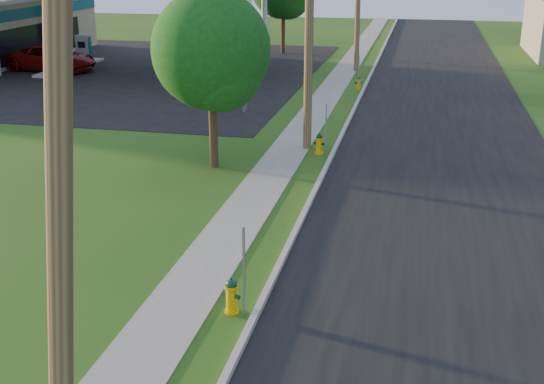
% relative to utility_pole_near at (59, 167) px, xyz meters
% --- Properties ---
extents(road, '(8.00, 120.00, 0.02)m').
position_rel_utility_pole_near_xyz_m(road, '(5.10, 11.00, -4.79)').
color(road, black).
rests_on(road, ground).
extents(curb, '(0.15, 120.00, 0.15)m').
position_rel_utility_pole_near_xyz_m(curb, '(1.10, 11.00, -4.73)').
color(curb, '#A9A79B').
rests_on(curb, ground).
extents(sidewalk, '(1.50, 120.00, 0.03)m').
position_rel_utility_pole_near_xyz_m(sidewalk, '(-0.65, 11.00, -4.79)').
color(sidewalk, gray).
rests_on(sidewalk, ground).
extents(forecourt, '(26.00, 28.00, 0.02)m').
position_rel_utility_pole_near_xyz_m(forecourt, '(-15.40, 33.00, -4.79)').
color(forecourt, black).
rests_on(forecourt, ground).
extents(utility_pole_near, '(1.40, 0.32, 9.48)m').
position_rel_utility_pole_near_xyz_m(utility_pole_near, '(0.00, 0.00, 0.00)').
color(utility_pole_near, brown).
rests_on(utility_pole_near, ground).
extents(utility_pole_mid, '(1.40, 0.32, 9.80)m').
position_rel_utility_pole_near_xyz_m(utility_pole_mid, '(-0.00, 18.00, 0.15)').
color(utility_pole_mid, brown).
rests_on(utility_pole_mid, ground).
extents(sign_post_near, '(0.05, 0.04, 2.00)m').
position_rel_utility_pole_near_xyz_m(sign_post_near, '(0.85, 5.20, -3.80)').
color(sign_post_near, gray).
rests_on(sign_post_near, ground).
extents(sign_post_mid, '(0.05, 0.04, 2.00)m').
position_rel_utility_pole_near_xyz_m(sign_post_mid, '(0.85, 17.00, -3.80)').
color(sign_post_mid, gray).
rests_on(sign_post_mid, ground).
extents(sign_post_far, '(0.05, 0.04, 2.00)m').
position_rel_utility_pole_near_xyz_m(sign_post_far, '(0.85, 29.20, -3.80)').
color(sign_post_far, gray).
rests_on(sign_post_far, ground).
extents(fuel_pump_nw, '(1.20, 3.20, 1.90)m').
position_rel_utility_pole_near_xyz_m(fuel_pump_nw, '(-17.90, 31.00, -4.08)').
color(fuel_pump_nw, '#A9A79B').
rests_on(fuel_pump_nw, ground).
extents(fuel_pump_ne, '(1.20, 3.20, 1.90)m').
position_rel_utility_pole_near_xyz_m(fuel_pump_ne, '(-8.90, 31.00, -4.08)').
color(fuel_pump_ne, '#A9A79B').
rests_on(fuel_pump_ne, ground).
extents(fuel_pump_sw, '(1.20, 3.20, 1.90)m').
position_rel_utility_pole_near_xyz_m(fuel_pump_sw, '(-17.90, 35.00, -4.08)').
color(fuel_pump_sw, '#A9A79B').
rests_on(fuel_pump_sw, ground).
extents(fuel_pump_se, '(1.20, 3.20, 1.90)m').
position_rel_utility_pole_near_xyz_m(fuel_pump_se, '(-8.90, 35.00, -4.08)').
color(fuel_pump_se, '#A9A79B').
rests_on(fuel_pump_se, ground).
extents(tree_verge, '(4.01, 4.01, 6.07)m').
position_rel_utility_pole_near_xyz_m(tree_verge, '(-2.71, 14.94, -0.89)').
color(tree_verge, '#39271A').
rests_on(tree_verge, ground).
extents(hydrant_near, '(0.42, 0.37, 0.81)m').
position_rel_utility_pole_near_xyz_m(hydrant_near, '(0.55, 5.26, -4.40)').
color(hydrant_near, '#E7AF01').
rests_on(hydrant_near, ground).
extents(hydrant_mid, '(0.42, 0.38, 0.82)m').
position_rel_utility_pole_near_xyz_m(hydrant_mid, '(0.57, 17.33, -4.40)').
color(hydrant_mid, yellow).
rests_on(hydrant_mid, ground).
extents(hydrant_far, '(0.40, 0.36, 0.77)m').
position_rel_utility_pole_near_xyz_m(hydrant_far, '(0.80, 29.98, -4.42)').
color(hydrant_far, '#EFC600').
rests_on(hydrant_far, ground).
extents(car_red, '(6.13, 3.69, 1.59)m').
position_rel_utility_pole_near_xyz_m(car_red, '(-18.52, 31.93, -4.01)').
color(car_red, '#6C0A09').
rests_on(car_red, ground).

